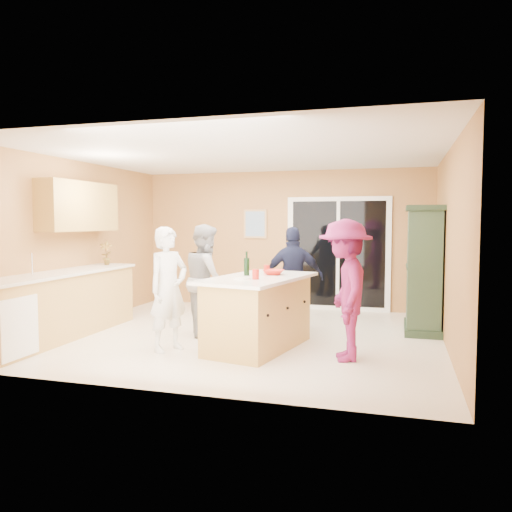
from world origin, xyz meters
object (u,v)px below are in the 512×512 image
(green_hutch, at_px, (424,271))
(woman_magenta, at_px, (345,290))
(woman_white, at_px, (168,289))
(kitchen_island, at_px, (258,315))
(woman_grey, at_px, (206,279))
(woman_navy, at_px, (294,278))

(green_hutch, bearing_deg, woman_magenta, -117.65)
(green_hutch, relative_size, woman_white, 1.19)
(kitchen_island, xyz_separation_m, woman_grey, (-0.96, 0.60, 0.36))
(woman_grey, xyz_separation_m, woman_magenta, (2.10, -0.83, 0.04))
(woman_white, distance_m, woman_grey, 1.03)
(green_hutch, relative_size, woman_magenta, 1.12)
(green_hutch, distance_m, woman_white, 3.76)
(woman_white, height_order, woman_navy, woman_white)
(green_hutch, bearing_deg, woman_navy, -170.37)
(green_hutch, xyz_separation_m, woman_navy, (-1.90, -0.32, -0.13))
(green_hutch, relative_size, woman_grey, 1.17)
(woman_grey, relative_size, woman_magenta, 0.96)
(woman_navy, relative_size, woman_magenta, 0.93)
(woman_white, xyz_separation_m, woman_grey, (0.11, 1.02, 0.01))
(woman_white, relative_size, woman_navy, 1.01)
(woman_grey, height_order, woman_navy, woman_grey)
(woman_magenta, bearing_deg, woman_grey, -123.39)
(kitchen_island, distance_m, green_hutch, 2.68)
(woman_white, bearing_deg, green_hutch, -31.69)
(woman_navy, distance_m, woman_magenta, 1.78)
(woman_grey, bearing_deg, woman_white, 147.32)
(woman_magenta, bearing_deg, kitchen_island, -113.45)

